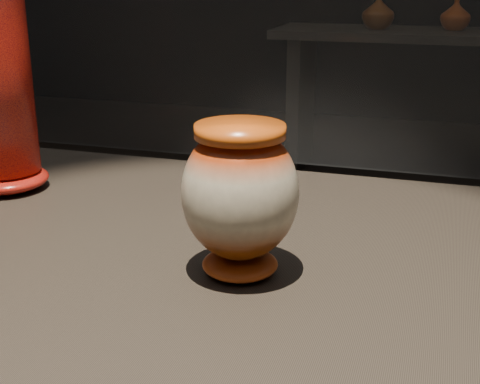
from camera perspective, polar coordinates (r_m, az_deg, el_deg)
name	(u,v)px	position (r m, az deg, el deg)	size (l,w,h in m)	color
main_vase	(240,195)	(0.81, 0.00, -0.23)	(0.16, 0.16, 0.19)	#682B09
back_shelf	(442,76)	(4.20, 16.87, 9.43)	(2.00, 0.60, 0.90)	black
back_vase_left	(378,12)	(4.15, 11.72, 14.80)	(0.19, 0.19, 0.20)	#954515
back_vase_mid	(456,15)	(4.19, 17.93, 14.20)	(0.17, 0.17, 0.18)	#682B09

